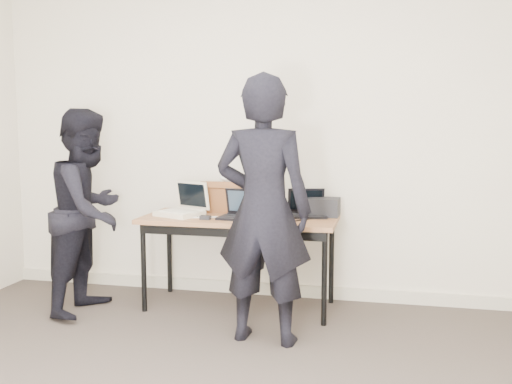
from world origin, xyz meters
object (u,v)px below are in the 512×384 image
(desk, at_px, (239,225))
(leather_satchel, at_px, (225,196))
(person_observer, at_px, (89,211))
(equipment_box, at_px, (323,207))
(person_typist, at_px, (263,210))
(laptop_right, at_px, (307,210))
(laptop_center, at_px, (240,212))
(laptop_beige, at_px, (183,209))

(desk, xyz_separation_m, leather_satchel, (-0.18, 0.23, 0.19))
(person_observer, bearing_deg, equipment_box, -71.28)
(desk, distance_m, person_typist, 0.74)
(person_typist, bearing_deg, person_observer, -8.64)
(leather_satchel, relative_size, person_observer, 0.23)
(laptop_right, bearing_deg, equipment_box, 3.99)
(desk, bearing_deg, laptop_center, -68.81)
(desk, height_order, leather_satchel, leather_satchel)
(leather_satchel, bearing_deg, desk, -52.53)
(desk, bearing_deg, person_observer, -164.23)
(laptop_beige, distance_m, equipment_box, 1.10)
(laptop_beige, height_order, laptop_center, laptop_beige)
(equipment_box, bearing_deg, person_typist, -110.75)
(laptop_beige, xyz_separation_m, laptop_right, (0.96, 0.17, -0.00))
(laptop_center, relative_size, person_observer, 0.20)
(leather_satchel, relative_size, person_typist, 0.21)
(laptop_beige, xyz_separation_m, person_typist, (0.77, -0.62, 0.11))
(laptop_beige, height_order, laptop_right, laptop_beige)
(laptop_beige, height_order, leather_satchel, laptop_beige)
(laptop_center, xyz_separation_m, laptop_right, (0.49, 0.20, -0.00))
(laptop_right, bearing_deg, leather_satchel, 161.46)
(laptop_right, xyz_separation_m, person_typist, (-0.19, -0.78, 0.11))
(desk, distance_m, laptop_beige, 0.47)
(laptop_beige, relative_size, person_observer, 0.27)
(leather_satchel, xyz_separation_m, equipment_box, (0.81, -0.04, -0.06))
(laptop_beige, bearing_deg, desk, 24.89)
(laptop_center, height_order, leather_satchel, leather_satchel)
(leather_satchel, bearing_deg, person_typist, -60.54)
(laptop_center, bearing_deg, leather_satchel, 132.07)
(laptop_center, bearing_deg, laptop_beige, -177.66)
(laptop_center, distance_m, person_typist, 0.67)
(person_typist, bearing_deg, desk, -58.70)
(laptop_right, relative_size, equipment_box, 1.39)
(laptop_center, distance_m, equipment_box, 0.66)
(laptop_right, distance_m, leather_satchel, 0.69)
(laptop_beige, relative_size, person_typist, 0.24)
(laptop_right, bearing_deg, person_typist, -115.84)
(laptop_center, bearing_deg, person_typist, -56.40)
(equipment_box, bearing_deg, laptop_center, -159.08)
(person_typist, bearing_deg, laptop_center, -58.26)
(leather_satchel, distance_m, equipment_box, 0.81)
(laptop_right, bearing_deg, laptop_center, -170.47)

